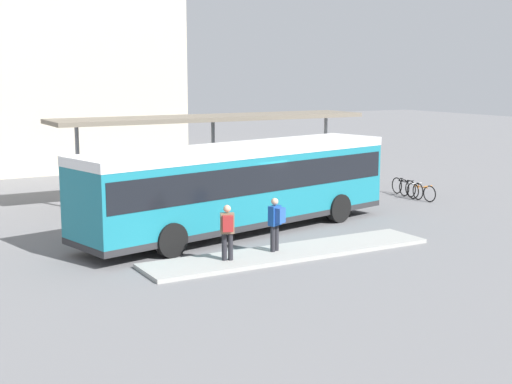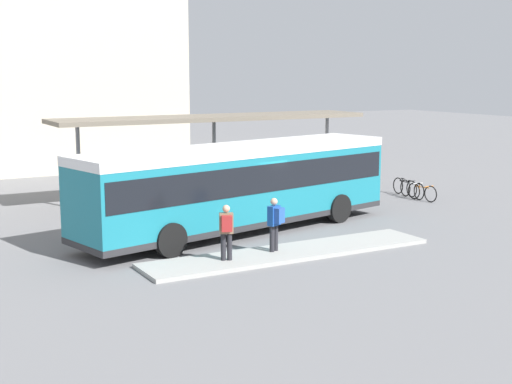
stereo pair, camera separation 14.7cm
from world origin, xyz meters
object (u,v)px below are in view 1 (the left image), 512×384
Objects in this scene: potted_planter_near_shelter at (258,188)px; city_bus at (241,181)px; bicycle_orange at (421,192)px; pedestrian_waiting at (227,229)px; bicycle_white at (411,189)px; bicycle_black at (404,187)px; pedestrian_companion at (276,221)px.

city_bus is at bearing -126.01° from potted_planter_near_shelter.
city_bus is at bearing -84.44° from bicycle_orange.
potted_planter_near_shelter is (5.49, 7.86, -0.37)m from pedestrian_waiting.
bicycle_white reaches higher than bicycle_black.
potted_planter_near_shelter is (3.19, 4.38, -1.08)m from city_bus.
potted_planter_near_shelter is at bearing -117.51° from bicycle_orange.
bicycle_white is 1.01× the size of bicycle_black.
bicycle_black is 6.74m from potted_planter_near_shelter.
potted_planter_near_shelter is at bearing -12.63° from pedestrian_waiting.
city_bus is at bearing -32.73° from pedestrian_companion.
bicycle_orange is at bearing 3.06° from bicycle_white.
pedestrian_companion reaches higher than bicycle_orange.
city_bus reaches higher than bicycle_orange.
bicycle_orange is at bearing -3.01° from city_bus.
potted_planter_near_shelter reaches higher than bicycle_black.
city_bus is 5.52m from potted_planter_near_shelter.
bicycle_white reaches higher than bicycle_orange.
city_bus is at bearing -68.39° from bicycle_black.
bicycle_orange is 0.68m from bicycle_white.
city_bus is 3.37m from pedestrian_companion.
bicycle_white is (11.90, 5.77, -0.65)m from pedestrian_waiting.
potted_planter_near_shelter is at bearing -97.39° from bicycle_black.
bicycle_orange is at bearing -23.48° from potted_planter_near_shelter.
pedestrian_waiting is at bearing -124.93° from potted_planter_near_shelter.
potted_planter_near_shelter is at bearing -48.88° from pedestrian_companion.
bicycle_orange is at bearing -44.44° from pedestrian_waiting.
city_bus is 9.79m from bicycle_orange.
bicycle_white is at bearing -10.03° from bicycle_black.
bicycle_black is 1.37× the size of potted_planter_near_shelter.
bicycle_orange is at bearing -4.43° from bicycle_black.
city_bus reaches higher than potted_planter_near_shelter.
pedestrian_waiting is 9.60m from potted_planter_near_shelter.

